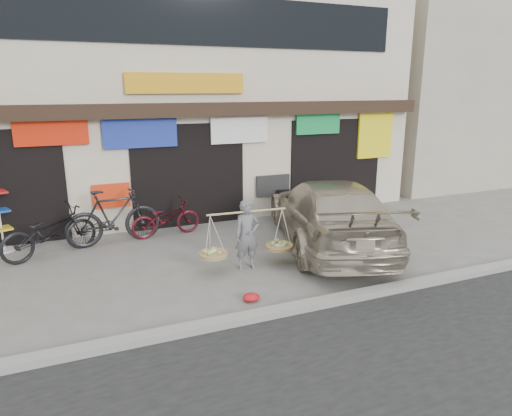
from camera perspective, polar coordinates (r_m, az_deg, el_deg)
name	(u,v)px	position (r m, az deg, el deg)	size (l,w,h in m)	color
ground	(235,271)	(9.33, -2.65, -7.86)	(70.00, 70.00, 0.00)	slate
kerb	(277,312)	(7.63, 2.61, -12.80)	(70.00, 0.25, 0.12)	gray
shophouse_block	(163,92)	(14.81, -11.58, 13.97)	(14.00, 6.32, 7.00)	beige
neighbor_east	(473,97)	(22.30, 25.47, 12.43)	(12.00, 7.00, 6.40)	#ADA48F
street_vendor	(247,238)	(9.23, -1.12, -3.78)	(1.97, 0.64, 1.43)	slate
bike_0	(49,232)	(10.92, -24.41, -2.75)	(0.73, 2.08, 1.09)	black
bike_1	(114,217)	(11.20, -17.37, -1.05)	(0.62, 2.20, 1.32)	black
bike_2	(166,218)	(11.54, -11.21, -1.25)	(0.60, 1.73, 0.91)	#4D0D16
suv	(329,213)	(10.76, 9.07, -0.57)	(3.58, 5.72, 1.55)	#BAAE96
display_rack	(0,222)	(11.69, -29.32, -1.57)	(0.52, 0.52, 1.69)	silver
red_bag	(251,297)	(8.07, -0.62, -11.09)	(0.31, 0.25, 0.14)	red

